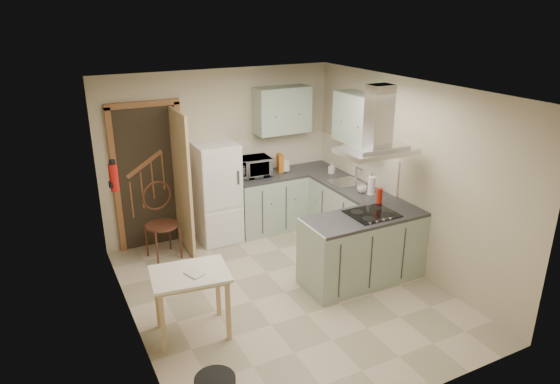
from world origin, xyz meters
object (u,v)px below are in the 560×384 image
peninsula (363,248)px  microwave (252,167)px  fridge (217,193)px  drop_leaf_table (192,303)px  bentwood_chair (162,225)px  extractor_hood (376,151)px

peninsula → microwave: (-0.62, 2.03, 0.60)m
fridge → peninsula: fridge is taller
fridge → drop_leaf_table: size_ratio=1.89×
fridge → bentwood_chair: size_ratio=1.52×
drop_leaf_table → microwave: (1.67, 2.12, 0.68)m
peninsula → bentwood_chair: bentwood_chair is taller
extractor_hood → microwave: size_ratio=1.69×
extractor_hood → drop_leaf_table: size_ratio=1.14×
drop_leaf_table → microwave: 2.78m
fridge → drop_leaf_table: 2.36m
peninsula → drop_leaf_table: bearing=-177.7°
extractor_hood → drop_leaf_table: extractor_hood is taller
bentwood_chair → microwave: size_ratio=1.85×
peninsula → bentwood_chair: (-2.12, 1.77, 0.04)m
extractor_hood → drop_leaf_table: 2.75m
drop_leaf_table → fridge: bearing=70.2°
fridge → peninsula: size_ratio=0.97×
peninsula → extractor_hood: size_ratio=1.72×
fridge → extractor_hood: bearing=-56.2°
extractor_hood → bentwood_chair: bearing=141.5°
extractor_hood → microwave: 2.26m
bentwood_chair → fridge: bearing=3.5°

